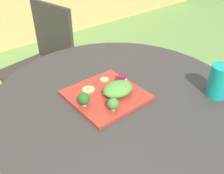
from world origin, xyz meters
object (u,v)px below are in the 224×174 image
Objects in this scene: patio_chair at (44,57)px; fork at (114,88)px; salad_plate at (106,95)px; drinking_glass at (219,83)px.

patio_chair is 5.84× the size of fork.
salad_plate is at bearing -98.82° from patio_chair.
drinking_glass is at bearing -79.66° from patio_chair.
fork reaches higher than salad_plate.
patio_chair reaches higher than salad_plate.
salad_plate is 2.13× the size of drinking_glass.
drinking_glass is at bearing -42.56° from fork.
patio_chair is 3.06× the size of salad_plate.
salad_plate is 0.05m from fork.
fork is at bearing 137.44° from drinking_glass.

